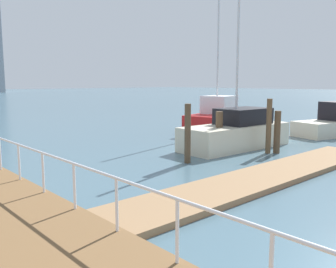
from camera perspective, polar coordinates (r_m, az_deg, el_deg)
ground_plane at (r=21.74m, az=-23.10°, el=-1.11°), size 300.00×300.00×0.00m
floating_dock at (r=12.73m, az=14.83°, el=-6.51°), size 13.93×2.00×0.18m
boardwalk_railing at (r=10.71m, az=-20.80°, el=-3.22°), size 0.06×25.25×1.08m
dock_piling_0 at (r=17.38m, az=16.70°, el=0.28°), size 0.29×0.29×1.95m
dock_piling_1 at (r=14.63m, az=3.09°, el=0.07°), size 0.25×0.25×2.40m
dock_piling_2 at (r=17.08m, az=7.99°, el=0.33°), size 0.33×0.33×1.90m
dock_piling_3 at (r=17.20m, az=15.48°, el=1.18°), size 0.24×0.24×2.50m
moored_boat_1 at (r=18.39m, az=10.74°, el=0.32°), size 6.17×2.37×8.24m
moored_boat_2 at (r=24.78m, az=24.84°, el=1.55°), size 5.97×3.26×2.04m
moored_boat_4 at (r=23.39m, az=7.71°, el=2.37°), size 5.13×3.09×8.97m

